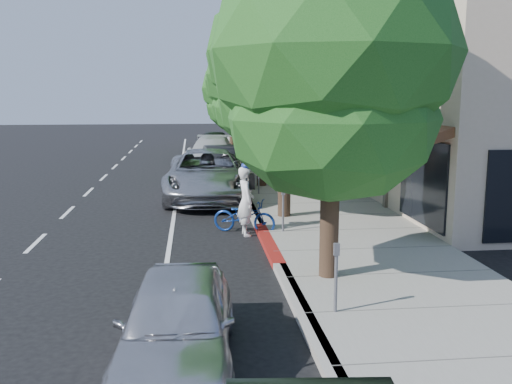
{
  "coord_description": "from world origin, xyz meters",
  "views": [
    {
      "loc": [
        -1.91,
        -13.45,
        4.03
      ],
      "look_at": [
        -0.25,
        1.64,
        1.35
      ],
      "focal_mm": 40.0,
      "sensor_mm": 36.0,
      "label": 1
    }
  ],
  "objects": [
    {
      "name": "bicycle",
      "position": [
        -0.5,
        2.55,
        0.49
      ],
      "size": [
        1.97,
        1.36,
        0.98
      ],
      "primitive_type": "imported",
      "rotation": [
        0.0,
        0.0,
        1.15
      ],
      "color": "navy",
      "rests_on": "ground"
    },
    {
      "name": "street_tree_3",
      "position": [
        0.9,
        16.0,
        4.49
      ],
      "size": [
        4.56,
        4.56,
        7.31
      ],
      "color": "black",
      "rests_on": "ground"
    },
    {
      "name": "silver_suv",
      "position": [
        -1.41,
        8.0,
        0.93
      ],
      "size": [
        3.3,
        6.77,
        1.85
      ],
      "primitive_type": "imported",
      "rotation": [
        0.0,
        0.0,
        -0.03
      ],
      "color": "#AEADB2",
      "rests_on": "ground"
    },
    {
      "name": "cyclist",
      "position": [
        -0.47,
        2.26,
        0.98
      ],
      "size": [
        0.56,
        0.77,
        1.97
      ],
      "primitive_type": "imported",
      "rotation": [
        0.0,
        0.0,
        1.69
      ],
      "color": "white",
      "rests_on": "ground"
    },
    {
      "name": "street_tree_4",
      "position": [
        0.9,
        22.0,
        4.17
      ],
      "size": [
        4.66,
        4.66,
        6.91
      ],
      "color": "black",
      "rests_on": "ground"
    },
    {
      "name": "sidewalk",
      "position": [
        2.3,
        8.0,
        0.07
      ],
      "size": [
        4.6,
        56.0,
        0.15
      ],
      "primitive_type": "cube",
      "color": "gray",
      "rests_on": "ground"
    },
    {
      "name": "dark_suv_far",
      "position": [
        -0.65,
        22.42,
        0.81
      ],
      "size": [
        2.46,
        4.93,
        1.61
      ],
      "primitive_type": "imported",
      "rotation": [
        0.0,
        0.0,
        -0.12
      ],
      "color": "black",
      "rests_on": "ground"
    },
    {
      "name": "white_pickup",
      "position": [
        -0.98,
        15.88,
        0.85
      ],
      "size": [
        3.0,
        6.09,
        1.7
      ],
      "primitive_type": "imported",
      "rotation": [
        0.0,
        0.0,
        -0.11
      ],
      "color": "silver",
      "rests_on": "ground"
    },
    {
      "name": "street_tree_5",
      "position": [
        0.9,
        28.0,
        4.13
      ],
      "size": [
        4.52,
        4.52,
        6.82
      ],
      "color": "black",
      "rests_on": "ground"
    },
    {
      "name": "storefront_building",
      "position": [
        9.6,
        18.0,
        3.5
      ],
      "size": [
        10.0,
        36.0,
        7.0
      ],
      "primitive_type": "cube",
      "color": "beige",
      "rests_on": "ground"
    },
    {
      "name": "pedestrian",
      "position": [
        2.25,
        12.28,
        1.05
      ],
      "size": [
        1.07,
        0.97,
        1.8
      ],
      "primitive_type": "imported",
      "rotation": [
        0.0,
        0.0,
        3.54
      ],
      "color": "black",
      "rests_on": "sidewalk"
    },
    {
      "name": "street_tree_2",
      "position": [
        0.9,
        10.0,
        4.6
      ],
      "size": [
        4.75,
        4.75,
        7.5
      ],
      "color": "black",
      "rests_on": "ground"
    },
    {
      "name": "ground",
      "position": [
        0.0,
        0.0,
        0.0
      ],
      "size": [
        120.0,
        120.0,
        0.0
      ],
      "primitive_type": "plane",
      "color": "black",
      "rests_on": "ground"
    },
    {
      "name": "near_car_a",
      "position": [
        -2.2,
        -5.5,
        0.7
      ],
      "size": [
        1.88,
        4.21,
        1.41
      ],
      "primitive_type": "imported",
      "rotation": [
        0.0,
        0.0,
        -0.06
      ],
      "color": "silver",
      "rests_on": "ground"
    },
    {
      "name": "street_tree_1",
      "position": [
        0.9,
        4.0,
        5.06
      ],
      "size": [
        5.0,
        5.0,
        8.2
      ],
      "color": "black",
      "rests_on": "ground"
    },
    {
      "name": "dark_sedan",
      "position": [
        -0.54,
        13.26,
        0.76
      ],
      "size": [
        2.01,
        4.72,
        1.51
      ],
      "primitive_type": "imported",
      "rotation": [
        0.0,
        0.0,
        0.09
      ],
      "color": "black",
      "rests_on": "ground"
    },
    {
      "name": "curb",
      "position": [
        0.0,
        8.0,
        0.07
      ],
      "size": [
        0.3,
        56.0,
        0.15
      ],
      "primitive_type": "cube",
      "color": "#9E998E",
      "rests_on": "ground"
    },
    {
      "name": "street_tree_0",
      "position": [
        0.9,
        -2.0,
        4.7
      ],
      "size": [
        5.14,
        5.14,
        7.75
      ],
      "color": "black",
      "rests_on": "ground"
    },
    {
      "name": "curb_red_segment",
      "position": [
        0.0,
        1.0,
        0.07
      ],
      "size": [
        0.32,
        4.0,
        0.15
      ],
      "primitive_type": "cube",
      "color": "maroon",
      "rests_on": "ground"
    }
  ]
}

